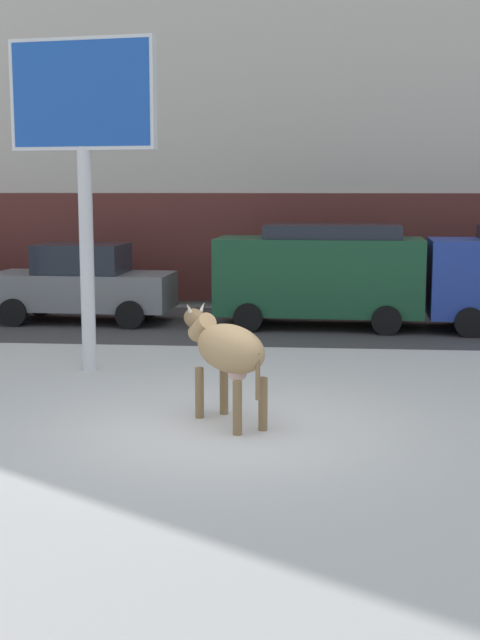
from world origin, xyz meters
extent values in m
plane|color=silver|center=(0.00, 0.00, 0.00)|extent=(120.00, 120.00, 0.00)
cube|color=#423F3F|center=(0.00, 8.77, 0.00)|extent=(60.00, 5.60, 0.01)
cube|color=beige|center=(0.00, 14.62, 6.50)|extent=(44.00, 6.00, 13.00)
cube|color=#5B2823|center=(0.00, 11.57, 1.60)|extent=(43.12, 0.10, 2.80)
ellipsoid|color=tan|center=(0.11, 0.25, 1.02)|extent=(1.33, 1.48, 0.64)
cylinder|color=olive|center=(-0.34, 0.52, 0.35)|extent=(0.12, 0.12, 0.70)
cylinder|color=olive|center=(-0.03, 0.76, 0.35)|extent=(0.12, 0.12, 0.70)
cylinder|color=olive|center=(0.25, -0.26, 0.35)|extent=(0.12, 0.12, 0.70)
cylinder|color=olive|center=(0.56, -0.02, 0.35)|extent=(0.12, 0.12, 0.70)
cylinder|color=tan|center=(-0.34, 0.85, 1.20)|extent=(0.50, 0.54, 0.44)
ellipsoid|color=olive|center=(-0.48, 1.02, 1.30)|extent=(0.46, 0.50, 0.28)
cone|color=beige|center=(-0.54, 0.92, 1.46)|extent=(0.13, 0.12, 0.15)
cone|color=beige|center=(-0.36, 1.06, 1.46)|extent=(0.13, 0.12, 0.15)
cylinder|color=olive|center=(0.51, -0.28, 0.77)|extent=(0.06, 0.06, 0.60)
ellipsoid|color=beige|center=(0.22, 0.11, 0.72)|extent=(0.36, 0.37, 0.20)
cylinder|color=silver|center=(-2.68, 3.51, 1.90)|extent=(0.24, 0.24, 3.80)
cube|color=silver|center=(-2.68, 3.51, 4.65)|extent=(2.52, 0.55, 1.82)
cube|color=#1E51B2|center=(-2.68, 3.48, 4.65)|extent=(2.40, 0.49, 1.70)
cube|color=slate|center=(-4.27, 8.91, 0.74)|extent=(4.27, 1.93, 0.84)
cube|color=#1E232D|center=(-4.27, 8.91, 1.50)|extent=(2.06, 1.63, 0.68)
cylinder|color=black|center=(-2.87, 9.73, 0.32)|extent=(0.65, 0.25, 0.64)
cylinder|color=black|center=(-2.94, 7.97, 0.32)|extent=(0.65, 0.25, 0.64)
cylinder|color=black|center=(-5.60, 9.84, 0.32)|extent=(0.65, 0.25, 0.64)
cylinder|color=black|center=(-5.67, 8.08, 0.32)|extent=(0.65, 0.25, 0.64)
cube|color=#194C2D|center=(1.26, 8.65, 1.17)|extent=(4.68, 2.09, 1.70)
cube|color=#1E232D|center=(1.56, 8.64, 2.17)|extent=(3.07, 1.80, 0.30)
cylinder|color=black|center=(2.79, 9.54, 0.32)|extent=(0.65, 0.25, 0.64)
cylinder|color=black|center=(2.71, 7.64, 0.32)|extent=(0.65, 0.25, 0.64)
cylinder|color=black|center=(-0.20, 9.66, 0.32)|extent=(0.65, 0.25, 0.64)
cylinder|color=black|center=(-0.28, 7.76, 0.32)|extent=(0.65, 0.25, 0.64)
cylinder|color=black|center=(4.52, 9.41, 0.32)|extent=(0.65, 0.25, 0.64)
cylinder|color=black|center=(4.44, 7.51, 0.32)|extent=(0.65, 0.25, 0.64)
cylinder|color=#282833|center=(0.22, 11.44, 0.44)|extent=(0.24, 0.24, 0.88)
cube|color=maroon|center=(0.22, 11.44, 1.20)|extent=(0.36, 0.22, 0.64)
sphere|color=#9E7051|center=(0.22, 11.44, 1.63)|extent=(0.20, 0.20, 0.20)
cylinder|color=#282833|center=(-0.62, 11.44, 0.44)|extent=(0.24, 0.24, 0.88)
cube|color=#2D4C93|center=(-0.62, 11.44, 1.20)|extent=(0.36, 0.22, 0.64)
sphere|color=tan|center=(-0.62, 11.44, 1.63)|extent=(0.20, 0.20, 0.20)
camera|label=1|loc=(1.27, -10.91, 3.09)|focal=48.69mm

